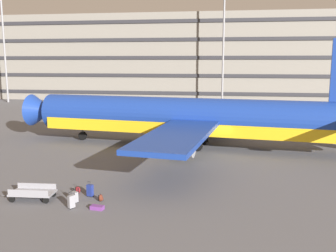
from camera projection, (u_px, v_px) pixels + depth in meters
name	position (u px, v px, depth m)	size (l,w,h in m)	color
ground_plane	(217.00, 152.00, 34.99)	(600.00, 600.00, 0.00)	#5B5B60
terminal_structure	(223.00, 58.00, 83.75)	(177.59, 17.50, 18.09)	gray
airliner	(193.00, 118.00, 36.49)	(36.46, 29.55, 10.24)	navy
light_mast_far_left	(4.00, 40.00, 75.34)	(1.80, 0.50, 21.54)	gray
light_mast_left	(224.00, 28.00, 68.71)	(1.80, 0.50, 25.06)	gray
suitcase_scuffed	(97.00, 208.00, 21.36)	(0.82, 0.48, 0.22)	#72388C
suitcase_red	(71.00, 201.00, 21.47)	(0.41, 0.44, 0.97)	gray
suitcase_silver	(75.00, 197.00, 22.39)	(0.45, 0.41, 0.87)	gray
suitcase_purple	(90.00, 190.00, 23.36)	(0.42, 0.33, 0.99)	navy
backpack_teal	(78.00, 190.00, 23.95)	(0.38, 0.33, 0.50)	maroon
backpack_black	(101.00, 198.00, 22.57)	(0.31, 0.36, 0.48)	#592619
baggage_cart	(33.00, 193.00, 22.85)	(3.33, 1.46, 0.82)	gray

